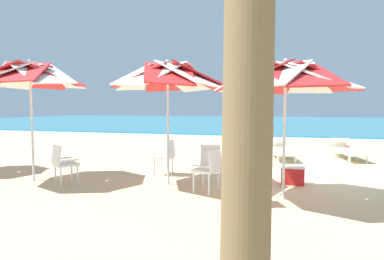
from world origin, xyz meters
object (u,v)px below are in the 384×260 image
Objects in this scene: sun_lounger_0 at (347,150)px; beach_ball at (346,149)px; sun_lounger_1 at (282,150)px; plastic_chair_1 at (166,155)px; beachgoer_seated at (271,134)px; beach_umbrella_1 at (168,77)px; plastic_chair_3 at (209,168)px; beach_umbrella_2 at (30,76)px; plastic_chair_4 at (63,162)px; plastic_chair_2 at (211,161)px; cooler_box at (292,175)px; beach_umbrella_0 at (285,78)px; plastic_chair_0 at (244,176)px.

sun_lounger_0 is 7.39× the size of beach_ball.
plastic_chair_1 is at bearing -128.70° from sun_lounger_1.
beachgoer_seated is at bearing 77.21° from plastic_chair_1.
sun_lounger_0 and sun_lounger_1 have the same top height.
beach_umbrella_1 reaches higher than beachgoer_seated.
plastic_chair_3 is at bearing -118.08° from beach_ball.
plastic_chair_1 is at bearing 28.26° from beach_umbrella_2.
plastic_chair_4 is 11.84m from beachgoer_seated.
beach_ball is (7.65, 6.74, -2.21)m from beach_umbrella_2.
beach_ball is at bearing 41.39° from beach_umbrella_2.
plastic_chair_2 is at bearing 99.32° from plastic_chair_3.
plastic_chair_4 is at bearing -139.62° from sun_lounger_0.
beachgoer_seated is (-0.81, 9.74, 0.09)m from cooler_box.
beach_umbrella_0 is 2.78× the size of beachgoer_seated.
beachgoer_seated reaches higher than plastic_chair_1.
beach_umbrella_2 is 12.20m from beachgoer_seated.
beach_umbrella_0 is at bearing 37.28° from plastic_chair_0.
plastic_chair_3 is 3.17m from plastic_chair_4.
plastic_chair_3 is (1.01, -0.46, -1.81)m from beach_umbrella_1.
plastic_chair_2 is 0.39× the size of sun_lounger_0.
beach_umbrella_2 is 9.05× the size of beach_ball.
plastic_chair_4 is 0.39× the size of sun_lounger_0.
plastic_chair_1 is 2.38m from plastic_chair_4.
plastic_chair_1 is 9.81m from beachgoer_seated.
plastic_chair_1 is at bearing 152.30° from beach_umbrella_0.
sun_lounger_0 is at bearing -65.03° from beachgoer_seated.
beach_umbrella_2 is at bearing 169.98° from plastic_chair_4.
beach_umbrella_1 is 0.98× the size of beach_umbrella_2.
beachgoer_seated is at bearing 70.59° from plastic_chair_4.
cooler_box is at bearing 13.46° from plastic_chair_2.
sun_lounger_1 is 6.17m from beachgoer_seated.
beach_umbrella_2 is (-2.67, -1.44, 1.87)m from plastic_chair_1.
plastic_chair_2 is (1.27, -0.59, 0.00)m from plastic_chair_1.
beach_umbrella_1 is (-1.75, 1.04, 1.81)m from plastic_chair_0.
beachgoer_seated is at bearing 80.36° from beach_umbrella_1.
plastic_chair_2 is 0.32× the size of beach_umbrella_2.
beach_umbrella_1 is 3.10× the size of plastic_chair_1.
beachgoer_seated reaches higher than plastic_chair_2.
beach_umbrella_1 reaches higher than plastic_chair_0.
plastic_chair_1 is at bearing 112.74° from beach_umbrella_1.
sun_lounger_1 is at bearing 41.89° from beach_umbrella_2.
plastic_chair_4 is (-3.90, 0.37, 0.00)m from plastic_chair_0.
sun_lounger_0 is 6.18m from beachgoer_seated.
plastic_chair_2 and plastic_chair_4 have the same top height.
sun_lounger_0 is (1.99, 5.43, -1.90)m from beach_umbrella_0.
beach_umbrella_0 is 2.97× the size of plastic_chair_1.
beach_umbrella_2 reaches higher than plastic_chair_1.
beach_umbrella_1 is at bearing -67.26° from plastic_chair_1.
cooler_box is (2.60, 0.75, -2.11)m from beach_umbrella_1.
beach_umbrella_0 reaches higher than plastic_chair_2.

